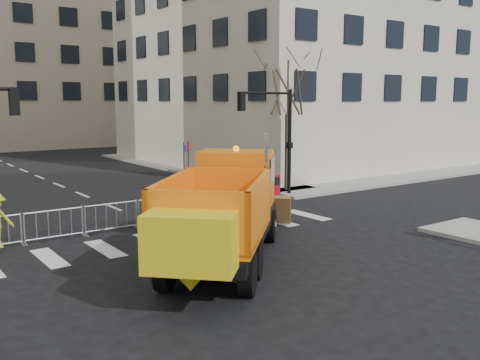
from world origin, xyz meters
TOP-DOWN VIEW (x-y plane):
  - ground at (0.00, 0.00)m, footprint 120.00×120.00m
  - sidewalk_back at (0.00, 8.50)m, footprint 64.00×5.00m
  - traffic_light_right at (8.50, 9.50)m, footprint 0.18×0.18m
  - crowd_barriers at (-0.75, 7.60)m, footprint 12.60×0.60m
  - street_tree at (9.20, 10.50)m, footprint 3.00×3.00m
  - plow_truck at (-0.68, 1.76)m, footprint 8.86×8.92m
  - cop_a at (1.63, 4.04)m, footprint 0.70×0.49m
  - cop_b at (4.15, 6.29)m, footprint 0.98×0.88m
  - cop_c at (1.57, 5.03)m, footprint 1.17×1.17m
  - newspaper_box at (7.13, 9.01)m, footprint 0.51×0.47m

SIDE VIEW (x-z plane):
  - ground at x=0.00m, z-range 0.00..0.00m
  - sidewalk_back at x=0.00m, z-range 0.00..0.15m
  - crowd_barriers at x=-0.75m, z-range 0.00..1.10m
  - newspaper_box at x=7.13m, z-range 0.15..1.25m
  - cop_b at x=4.15m, z-range 0.00..1.64m
  - cop_a at x=1.63m, z-range 0.00..1.83m
  - cop_c at x=1.57m, z-range 0.00..1.99m
  - plow_truck at x=-0.68m, z-range -0.21..3.64m
  - traffic_light_right at x=8.50m, z-range 0.00..5.40m
  - street_tree at x=9.20m, z-range 0.00..7.50m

